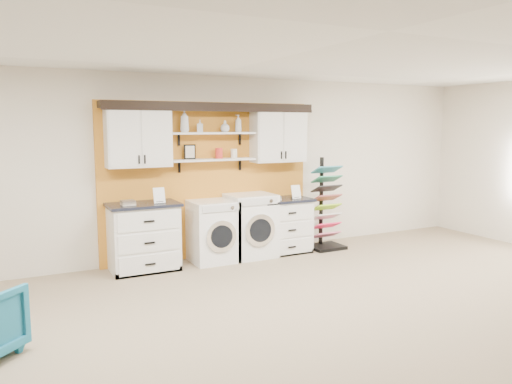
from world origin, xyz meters
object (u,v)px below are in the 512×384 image
base_cabinet_left (144,237)px  base_cabinet_right (282,225)px  sample_rack (326,219)px  dryer (250,225)px  washer (213,231)px

base_cabinet_left → base_cabinet_right: bearing=0.0°
base_cabinet_left → sample_rack: bearing=-2.2°
dryer → washer: bearing=180.0°
dryer → sample_rack: (1.35, -0.11, 0.00)m
base_cabinet_right → sample_rack: 0.78m
base_cabinet_right → dryer: size_ratio=0.91×
base_cabinet_left → sample_rack: sample_rack is taller
base_cabinet_right → washer: (-1.21, -0.00, 0.02)m
dryer → sample_rack: bearing=-4.8°
washer → dryer: (0.63, 0.00, 0.03)m
sample_rack → base_cabinet_left: bearing=177.7°
base_cabinet_left → base_cabinet_right: 2.26m
base_cabinet_right → washer: size_ratio=0.97×
base_cabinet_left → washer: base_cabinet_left is taller
sample_rack → base_cabinet_right: bearing=171.3°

